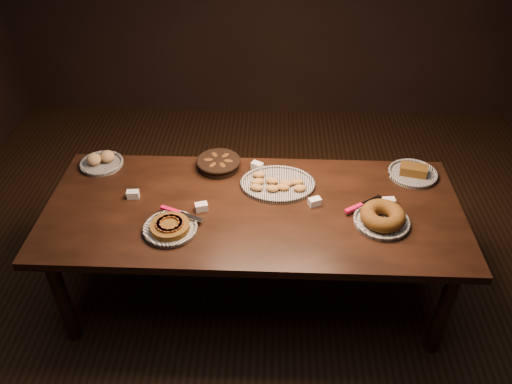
{
  "coord_description": "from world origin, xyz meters",
  "views": [
    {
      "loc": [
        0.1,
        -2.21,
        2.59
      ],
      "look_at": [
        0.01,
        0.05,
        0.82
      ],
      "focal_mm": 35.0,
      "sensor_mm": 36.0,
      "label": 1
    }
  ],
  "objects_px": {
    "apple_tart_plate": "(170,227)",
    "madeleine_platter": "(277,184)",
    "bundt_cake_plate": "(382,217)",
    "buffet_table": "(253,217)"
  },
  "relations": [
    {
      "from": "bundt_cake_plate",
      "to": "madeleine_platter",
      "type": "bearing_deg",
      "value": 150.51
    },
    {
      "from": "apple_tart_plate",
      "to": "madeleine_platter",
      "type": "distance_m",
      "value": 0.71
    },
    {
      "from": "buffet_table",
      "to": "bundt_cake_plate",
      "type": "xyz_separation_m",
      "value": [
        0.71,
        -0.11,
        0.11
      ]
    },
    {
      "from": "apple_tart_plate",
      "to": "bundt_cake_plate",
      "type": "height_order",
      "value": "bundt_cake_plate"
    },
    {
      "from": "apple_tart_plate",
      "to": "madeleine_platter",
      "type": "bearing_deg",
      "value": 30.22
    },
    {
      "from": "buffet_table",
      "to": "madeleine_platter",
      "type": "bearing_deg",
      "value": 56.12
    },
    {
      "from": "buffet_table",
      "to": "apple_tart_plate",
      "type": "xyz_separation_m",
      "value": [
        -0.44,
        -0.22,
        0.1
      ]
    },
    {
      "from": "bundt_cake_plate",
      "to": "apple_tart_plate",
      "type": "bearing_deg",
      "value": -175.72
    },
    {
      "from": "buffet_table",
      "to": "apple_tart_plate",
      "type": "distance_m",
      "value": 0.5
    },
    {
      "from": "buffet_table",
      "to": "madeleine_platter",
      "type": "xyz_separation_m",
      "value": [
        0.14,
        0.2,
        0.09
      ]
    }
  ]
}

